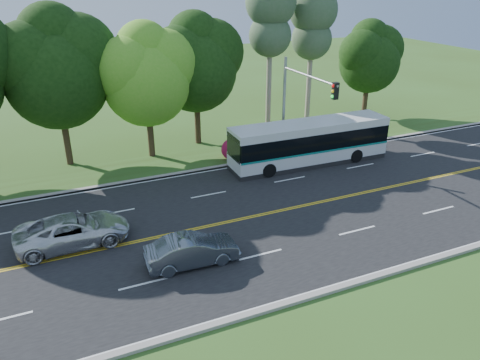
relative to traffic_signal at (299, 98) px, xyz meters
name	(u,v)px	position (x,y,z in m)	size (l,w,h in m)	color
ground	(240,220)	(-6.49, -5.40, -4.67)	(120.00, 120.00, 0.00)	#36531B
road	(240,219)	(-6.49, -5.40, -4.66)	(60.00, 14.00, 0.02)	black
curb_north	(196,170)	(-6.49, 1.75, -4.60)	(60.00, 0.30, 0.15)	gray
curb_south	(311,296)	(-6.49, -12.55, -4.60)	(60.00, 0.30, 0.15)	gray
grass_verge	(188,161)	(-6.49, 3.60, -4.62)	(60.00, 4.00, 0.10)	#36531B
lane_markings	(239,220)	(-6.59, -5.40, -4.65)	(57.60, 13.82, 0.00)	gold
tree_row	(93,62)	(-11.65, 6.73, 2.06)	(44.70, 9.10, 13.84)	black
bougainvillea_hedge	(285,142)	(0.69, 2.75, -3.95)	(9.50, 2.25, 1.50)	#9B0C48
traffic_signal	(299,98)	(0.00, 0.00, 0.00)	(0.42, 6.10, 7.00)	gray
transit_bus	(309,143)	(1.04, 0.01, -3.21)	(11.18, 2.66, 2.91)	silver
sedan	(192,250)	(-10.13, -8.30, -3.96)	(1.46, 4.19, 1.38)	slate
suv	(73,230)	(-14.84, -4.39, -3.91)	(2.46, 5.33, 1.48)	silver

